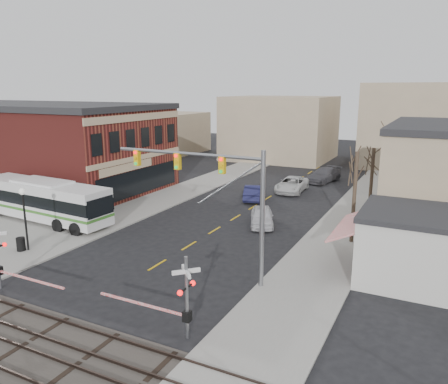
{
  "coord_description": "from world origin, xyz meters",
  "views": [
    {
      "loc": [
        15.85,
        -19.82,
        11.25
      ],
      "look_at": [
        1.23,
        9.27,
        3.5
      ],
      "focal_mm": 35.0,
      "sensor_mm": 36.0,
      "label": 1
    }
  ],
  "objects_px": {
    "trash_bin": "(21,244)",
    "pedestrian_near": "(72,221)",
    "street_lamp": "(24,207)",
    "car_b": "(253,192)",
    "car_c": "(292,185)",
    "pedestrian_far": "(75,213)",
    "transit_bus": "(44,200)",
    "rr_crossing_west": "(2,258)",
    "car_d": "(324,175)",
    "traffic_signal_mast": "(219,186)",
    "car_a": "(262,216)",
    "rr_crossing_east": "(179,297)"
  },
  "relations": [
    {
      "from": "traffic_signal_mast",
      "to": "trash_bin",
      "type": "bearing_deg",
      "value": -170.64
    },
    {
      "from": "trash_bin",
      "to": "car_a",
      "type": "height_order",
      "value": "car_a"
    },
    {
      "from": "rr_crossing_west",
      "to": "pedestrian_near",
      "type": "distance_m",
      "value": 10.05
    },
    {
      "from": "street_lamp",
      "to": "car_b",
      "type": "distance_m",
      "value": 22.56
    },
    {
      "from": "car_c",
      "to": "pedestrian_far",
      "type": "xyz_separation_m",
      "value": [
        -12.82,
        -19.58,
        0.12
      ]
    },
    {
      "from": "traffic_signal_mast",
      "to": "rr_crossing_west",
      "type": "distance_m",
      "value": 12.87
    },
    {
      "from": "car_c",
      "to": "pedestrian_near",
      "type": "height_order",
      "value": "pedestrian_near"
    },
    {
      "from": "traffic_signal_mast",
      "to": "rr_crossing_east",
      "type": "xyz_separation_m",
      "value": [
        1.25,
        -6.43,
        -3.76
      ]
    },
    {
      "from": "transit_bus",
      "to": "car_d",
      "type": "bearing_deg",
      "value": 57.47
    },
    {
      "from": "rr_crossing_west",
      "to": "rr_crossing_east",
      "type": "relative_size",
      "value": 1.0
    },
    {
      "from": "trash_bin",
      "to": "car_a",
      "type": "distance_m",
      "value": 18.55
    },
    {
      "from": "rr_crossing_east",
      "to": "car_d",
      "type": "relative_size",
      "value": 0.95
    },
    {
      "from": "trash_bin",
      "to": "pedestrian_near",
      "type": "relative_size",
      "value": 0.5
    },
    {
      "from": "trash_bin",
      "to": "pedestrian_near",
      "type": "distance_m",
      "value": 4.67
    },
    {
      "from": "traffic_signal_mast",
      "to": "car_a",
      "type": "height_order",
      "value": "traffic_signal_mast"
    },
    {
      "from": "street_lamp",
      "to": "pedestrian_near",
      "type": "bearing_deg",
      "value": 91.55
    },
    {
      "from": "car_a",
      "to": "pedestrian_far",
      "type": "height_order",
      "value": "pedestrian_far"
    },
    {
      "from": "traffic_signal_mast",
      "to": "car_a",
      "type": "distance_m",
      "value": 12.2
    },
    {
      "from": "car_c",
      "to": "pedestrian_far",
      "type": "relative_size",
      "value": 3.61
    },
    {
      "from": "transit_bus",
      "to": "car_a",
      "type": "bearing_deg",
      "value": 23.56
    },
    {
      "from": "street_lamp",
      "to": "trash_bin",
      "type": "bearing_deg",
      "value": -136.17
    },
    {
      "from": "car_b",
      "to": "car_d",
      "type": "xyz_separation_m",
      "value": [
        4.29,
        12.11,
        0.06
      ]
    },
    {
      "from": "transit_bus",
      "to": "car_d",
      "type": "height_order",
      "value": "transit_bus"
    },
    {
      "from": "car_c",
      "to": "car_b",
      "type": "bearing_deg",
      "value": -117.93
    },
    {
      "from": "transit_bus",
      "to": "rr_crossing_west",
      "type": "bearing_deg",
      "value": -50.65
    },
    {
      "from": "rr_crossing_west",
      "to": "car_c",
      "type": "distance_m",
      "value": 31.59
    },
    {
      "from": "rr_crossing_east",
      "to": "car_a",
      "type": "relative_size",
      "value": 1.21
    },
    {
      "from": "street_lamp",
      "to": "pedestrian_far",
      "type": "relative_size",
      "value": 2.72
    },
    {
      "from": "transit_bus",
      "to": "car_a",
      "type": "height_order",
      "value": "transit_bus"
    },
    {
      "from": "transit_bus",
      "to": "traffic_signal_mast",
      "type": "distance_m",
      "value": 19.47
    },
    {
      "from": "pedestrian_near",
      "to": "rr_crossing_west",
      "type": "bearing_deg",
      "value": -143.65
    },
    {
      "from": "car_c",
      "to": "car_d",
      "type": "height_order",
      "value": "car_d"
    },
    {
      "from": "rr_crossing_west",
      "to": "pedestrian_far",
      "type": "bearing_deg",
      "value": 117.55
    },
    {
      "from": "traffic_signal_mast",
      "to": "rr_crossing_west",
      "type": "height_order",
      "value": "traffic_signal_mast"
    },
    {
      "from": "car_a",
      "to": "car_d",
      "type": "distance_m",
      "value": 19.79
    },
    {
      "from": "car_a",
      "to": "car_b",
      "type": "bearing_deg",
      "value": 94.93
    },
    {
      "from": "traffic_signal_mast",
      "to": "transit_bus",
      "type": "bearing_deg",
      "value": 169.26
    },
    {
      "from": "transit_bus",
      "to": "traffic_signal_mast",
      "type": "relative_size",
      "value": 1.38
    },
    {
      "from": "street_lamp",
      "to": "pedestrian_near",
      "type": "height_order",
      "value": "street_lamp"
    },
    {
      "from": "rr_crossing_west",
      "to": "car_d",
      "type": "xyz_separation_m",
      "value": [
        8.82,
        37.7,
        -1.12
      ]
    },
    {
      "from": "car_b",
      "to": "pedestrian_far",
      "type": "relative_size",
      "value": 2.93
    },
    {
      "from": "traffic_signal_mast",
      "to": "street_lamp",
      "type": "height_order",
      "value": "traffic_signal_mast"
    },
    {
      "from": "rr_crossing_west",
      "to": "trash_bin",
      "type": "xyz_separation_m",
      "value": [
        -4.26,
        4.51,
        -1.38
      ]
    },
    {
      "from": "car_a",
      "to": "pedestrian_far",
      "type": "distance_m",
      "value": 15.89
    },
    {
      "from": "street_lamp",
      "to": "car_d",
      "type": "distance_m",
      "value": 35.35
    },
    {
      "from": "traffic_signal_mast",
      "to": "rr_crossing_west",
      "type": "xyz_separation_m",
      "value": [
        -10.19,
        -6.89,
        -3.76
      ]
    },
    {
      "from": "rr_crossing_east",
      "to": "car_d",
      "type": "distance_m",
      "value": 37.35
    },
    {
      "from": "rr_crossing_east",
      "to": "rr_crossing_west",
      "type": "bearing_deg",
      "value": -177.7
    },
    {
      "from": "transit_bus",
      "to": "trash_bin",
      "type": "relative_size",
      "value": 14.38
    },
    {
      "from": "rr_crossing_west",
      "to": "pedestrian_near",
      "type": "relative_size",
      "value": 2.99
    }
  ]
}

